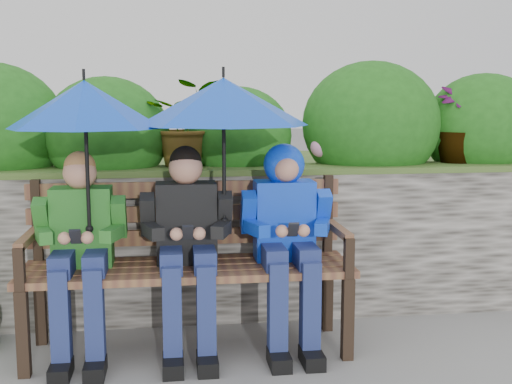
{
  "coord_description": "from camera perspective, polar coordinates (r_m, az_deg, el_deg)",
  "views": [
    {
      "loc": [
        -0.49,
        -3.53,
        1.47
      ],
      "look_at": [
        0.0,
        0.1,
        0.95
      ],
      "focal_mm": 45.0,
      "sensor_mm": 36.0,
      "label": 1
    }
  ],
  "objects": [
    {
      "name": "ground",
      "position": [
        3.86,
        0.2,
        -14.32
      ],
      "size": [
        60.0,
        60.0,
        0.0
      ],
      "primitive_type": "plane",
      "color": "gray",
      "rests_on": "ground"
    },
    {
      "name": "garden_backdrop",
      "position": [
        5.21,
        -3.1,
        -1.23
      ],
      "size": [
        8.0,
        2.84,
        1.79
      ],
      "color": "#3D3A34",
      "rests_on": "ground"
    },
    {
      "name": "park_bench",
      "position": [
        3.85,
        -6.06,
        -5.44
      ],
      "size": [
        1.91,
        0.56,
        1.01
      ],
      "color": "black",
      "rests_on": "ground"
    },
    {
      "name": "boy_left",
      "position": [
        3.77,
        -15.34,
        -4.42
      ],
      "size": [
        0.51,
        0.59,
        1.19
      ],
      "color": "#1A5D17",
      "rests_on": "ground"
    },
    {
      "name": "boy_middle",
      "position": [
        3.73,
        -6.14,
        -4.14
      ],
      "size": [
        0.53,
        0.61,
        1.21
      ],
      "color": "black",
      "rests_on": "ground"
    },
    {
      "name": "boy_right",
      "position": [
        3.79,
        2.75,
        -3.16
      ],
      "size": [
        0.53,
        0.64,
        1.22
      ],
      "color": "#0421E3",
      "rests_on": "ground"
    },
    {
      "name": "umbrella_left",
      "position": [
        3.65,
        -14.97,
        7.52
      ],
      "size": [
        0.85,
        0.85,
        0.91
      ],
      "color": "blue",
      "rests_on": "ground"
    },
    {
      "name": "umbrella_right",
      "position": [
        3.67,
        -2.9,
        8.02
      ],
      "size": [
        0.99,
        0.99,
        0.9
      ],
      "color": "blue",
      "rests_on": "ground"
    }
  ]
}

